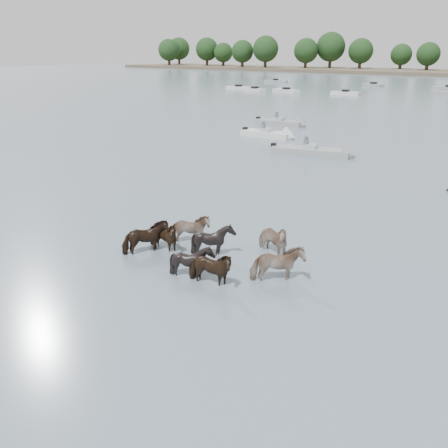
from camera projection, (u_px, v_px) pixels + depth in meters
The scene contains 7 objects.
ground at pixel (149, 259), 17.77m from camera, with size 400.00×400.00×0.00m, color #495D69.
shoreline at pixel (319, 69), 170.33m from camera, with size 160.00×30.00×1.00m, color #4C4233.
pony_herd at pixel (207, 248), 17.44m from camera, with size 6.49×4.45×1.43m.
motorboat_a at pixel (275, 135), 41.97m from camera, with size 5.05×1.84×1.92m.
motorboat_b at pixel (322, 152), 34.92m from camera, with size 6.14×3.01×1.92m.
motorboat_f at pixel (287, 123), 48.66m from camera, with size 5.48×2.08×1.92m.
treeline at pixel (312, 50), 168.62m from camera, with size 144.09×22.86×12.55m.
Camera 1 is at (12.01, -11.43, 7.04)m, focal length 40.16 mm.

